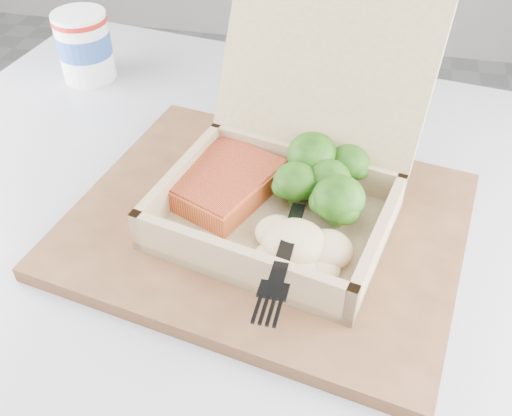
% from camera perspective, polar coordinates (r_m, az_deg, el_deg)
% --- Properties ---
extents(cafe_table, '(0.96, 0.96, 0.75)m').
position_cam_1_polar(cafe_table, '(0.73, -4.59, -14.21)').
color(cafe_table, black).
rests_on(cafe_table, floor).
extents(serving_tray, '(0.43, 0.37, 0.02)m').
position_cam_1_polar(serving_tray, '(0.59, 1.04, -1.59)').
color(serving_tray, brown).
rests_on(serving_tray, cafe_table).
extents(takeout_container, '(0.27, 0.29, 0.20)m').
position_cam_1_polar(takeout_container, '(0.57, 3.49, 4.17)').
color(takeout_container, tan).
rests_on(takeout_container, serving_tray).
extents(salmon_fillet, '(0.12, 0.14, 0.02)m').
position_cam_1_polar(salmon_fillet, '(0.59, -3.11, 2.56)').
color(salmon_fillet, '#CF5728').
rests_on(salmon_fillet, takeout_container).
extents(broccoli_pile, '(0.12, 0.12, 0.04)m').
position_cam_1_polar(broccoli_pile, '(0.58, 7.26, 2.39)').
color(broccoli_pile, '#37781A').
rests_on(broccoli_pile, takeout_container).
extents(mashed_potatoes, '(0.10, 0.08, 0.03)m').
position_cam_1_polar(mashed_potatoes, '(0.52, 3.89, -3.54)').
color(mashed_potatoes, beige).
rests_on(mashed_potatoes, takeout_container).
extents(plastic_fork, '(0.02, 0.17, 0.02)m').
position_cam_1_polar(plastic_fork, '(0.52, 3.70, -1.56)').
color(plastic_fork, black).
rests_on(plastic_fork, mashed_potatoes).
extents(paper_cup, '(0.08, 0.08, 0.10)m').
position_cam_1_polar(paper_cup, '(0.86, -16.81, 15.43)').
color(paper_cup, white).
rests_on(paper_cup, cafe_table).
extents(receipt, '(0.13, 0.16, 0.00)m').
position_cam_1_polar(receipt, '(0.74, 7.37, 7.91)').
color(receipt, white).
rests_on(receipt, cafe_table).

